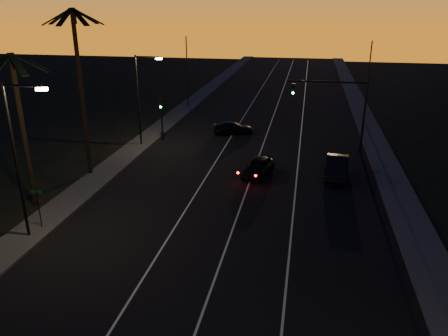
% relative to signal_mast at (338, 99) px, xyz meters
% --- Properties ---
extents(road, '(20.00, 170.00, 0.01)m').
position_rel_signal_mast_xyz_m(road, '(-7.14, -9.99, -4.78)').
color(road, black).
rests_on(road, ground).
extents(sidewalk_left, '(2.40, 170.00, 0.16)m').
position_rel_signal_mast_xyz_m(sidewalk_left, '(-18.34, -9.99, -4.70)').
color(sidewalk_left, '#393936').
rests_on(sidewalk_left, ground).
extents(sidewalk_right, '(2.40, 170.00, 0.16)m').
position_rel_signal_mast_xyz_m(sidewalk_right, '(4.06, -9.99, -4.70)').
color(sidewalk_right, '#393936').
rests_on(sidewalk_right, ground).
extents(lane_stripe_left, '(0.12, 160.00, 0.01)m').
position_rel_signal_mast_xyz_m(lane_stripe_left, '(-10.14, -9.99, -4.76)').
color(lane_stripe_left, silver).
rests_on(lane_stripe_left, road).
extents(lane_stripe_mid, '(0.12, 160.00, 0.01)m').
position_rel_signal_mast_xyz_m(lane_stripe_mid, '(-6.64, -9.99, -4.76)').
color(lane_stripe_mid, silver).
rests_on(lane_stripe_mid, road).
extents(lane_stripe_right, '(0.12, 160.00, 0.01)m').
position_rel_signal_mast_xyz_m(lane_stripe_right, '(-3.14, -9.99, -4.76)').
color(lane_stripe_right, silver).
rests_on(lane_stripe_right, road).
extents(palm_mid, '(4.25, 4.16, 10.03)m').
position_rel_signal_mast_xyz_m(palm_mid, '(-20.34, -15.99, 1.47)').
color(palm_mid, black).
rests_on(palm_mid, ground).
extents(palm_far, '(4.25, 4.16, 12.53)m').
position_rel_signal_mast_xyz_m(palm_far, '(-19.34, -9.99, 2.83)').
color(palm_far, black).
rests_on(palm_far, ground).
extents(streetlight_left_near, '(2.55, 0.26, 9.00)m').
position_rel_signal_mast_xyz_m(streetlight_left_near, '(-17.84, -19.99, 0.54)').
color(streetlight_left_near, black).
rests_on(streetlight_left_near, ground).
extents(streetlight_left_far, '(2.55, 0.26, 8.50)m').
position_rel_signal_mast_xyz_m(streetlight_left_far, '(-17.82, -1.99, 0.28)').
color(streetlight_left_far, black).
rests_on(streetlight_left_far, ground).
extents(street_sign, '(0.70, 0.06, 2.60)m').
position_rel_signal_mast_xyz_m(street_sign, '(-17.94, -18.99, -3.13)').
color(street_sign, black).
rests_on(street_sign, ground).
extents(signal_mast, '(7.10, 0.41, 7.00)m').
position_rel_signal_mast_xyz_m(signal_mast, '(0.00, 0.00, 0.00)').
color(signal_mast, black).
rests_on(signal_mast, ground).
extents(signal_post, '(0.28, 0.37, 4.20)m').
position_rel_signal_mast_xyz_m(signal_post, '(-16.64, -0.01, -1.89)').
color(signal_post, black).
rests_on(signal_post, ground).
extents(far_pole_left, '(0.14, 0.14, 9.00)m').
position_rel_signal_mast_xyz_m(far_pole_left, '(-18.14, 15.01, -0.28)').
color(far_pole_left, black).
rests_on(far_pole_left, ground).
extents(far_pole_right, '(0.14, 0.14, 9.00)m').
position_rel_signal_mast_xyz_m(far_pole_right, '(3.86, 12.01, -0.28)').
color(far_pole_right, black).
rests_on(far_pole_right, ground).
extents(lead_car, '(2.68, 4.86, 1.41)m').
position_rel_signal_mast_xyz_m(lead_car, '(-6.18, -7.62, -4.07)').
color(lead_car, black).
rests_on(lead_car, road).
extents(right_car, '(2.12, 4.98, 1.60)m').
position_rel_signal_mast_xyz_m(right_car, '(-0.11, -6.91, -3.97)').
color(right_car, black).
rests_on(right_car, road).
extents(cross_car, '(4.60, 3.15, 1.24)m').
position_rel_signal_mast_xyz_m(cross_car, '(-10.13, 3.63, -4.15)').
color(cross_car, black).
rests_on(cross_car, road).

